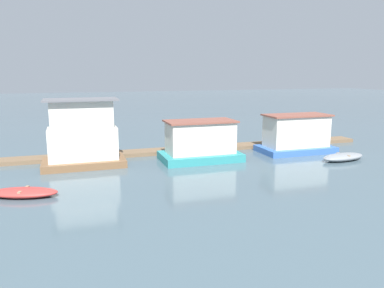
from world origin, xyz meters
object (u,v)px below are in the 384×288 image
at_px(houseboat_brown, 83,137).
at_px(dinghy_grey, 343,157).
at_px(mooring_post_near_left, 175,144).
at_px(mooring_post_far_right, 105,147).
at_px(mooring_post_centre, 287,136).
at_px(houseboat_teal, 200,142).
at_px(houseboat_blue, 296,135).
at_px(dinghy_red, 24,192).

relative_size(houseboat_brown, dinghy_grey, 1.46).
bearing_deg(mooring_post_near_left, mooring_post_far_right, 180.00).
relative_size(mooring_post_far_right, mooring_post_centre, 0.97).
relative_size(dinghy_grey, mooring_post_near_left, 2.16).
distance_m(houseboat_teal, houseboat_blue, 8.46).
height_order(houseboat_blue, dinghy_grey, houseboat_blue).
height_order(dinghy_grey, mooring_post_centre, mooring_post_centre).
xyz_separation_m(houseboat_teal, dinghy_grey, (10.05, -3.40, -1.08)).
relative_size(dinghy_red, mooring_post_near_left, 2.17).
bearing_deg(houseboat_brown, houseboat_teal, -6.39).
relative_size(houseboat_brown, mooring_post_centre, 2.69).
xyz_separation_m(houseboat_blue, mooring_post_centre, (0.29, 1.78, -0.39)).
bearing_deg(houseboat_teal, mooring_post_centre, 14.04).
distance_m(houseboat_brown, dinghy_grey, 18.93).
distance_m(houseboat_teal, dinghy_red, 12.67).
xyz_separation_m(mooring_post_far_right, mooring_post_centre, (15.45, 0.00, 0.03)).
bearing_deg(houseboat_brown, houseboat_blue, -1.80).
relative_size(houseboat_blue, mooring_post_near_left, 3.43).
distance_m(dinghy_grey, mooring_post_near_left, 12.73).
bearing_deg(houseboat_blue, houseboat_teal, -177.28).
xyz_separation_m(houseboat_blue, dinghy_red, (-20.04, -5.40, -1.19)).
bearing_deg(dinghy_grey, houseboat_teal, 161.32).
relative_size(dinghy_red, dinghy_grey, 1.00).
relative_size(mooring_post_near_left, mooring_post_centre, 0.85).
height_order(houseboat_teal, mooring_post_centre, houseboat_teal).
bearing_deg(mooring_post_centre, dinghy_red, -160.54).
height_order(houseboat_teal, mooring_post_near_left, houseboat_teal).
relative_size(houseboat_blue, mooring_post_centre, 2.91).
bearing_deg(dinghy_grey, mooring_post_centre, 103.23).
height_order(houseboat_brown, houseboat_blue, houseboat_brown).
distance_m(houseboat_blue, mooring_post_far_right, 15.27).
bearing_deg(mooring_post_centre, mooring_post_far_right, 180.00).
xyz_separation_m(houseboat_brown, dinghy_grey, (18.34, -4.33, -1.77)).
xyz_separation_m(houseboat_teal, mooring_post_far_right, (-6.71, 2.19, -0.35)).
height_order(houseboat_teal, houseboat_blue, houseboat_blue).
height_order(dinghy_grey, mooring_post_far_right, mooring_post_far_right).
height_order(houseboat_blue, mooring_post_far_right, houseboat_blue).
xyz_separation_m(dinghy_grey, mooring_post_centre, (-1.31, 5.58, 0.76)).
height_order(mooring_post_near_left, mooring_post_centre, mooring_post_centre).
xyz_separation_m(dinghy_grey, mooring_post_near_left, (-11.43, 5.58, 0.61)).
bearing_deg(mooring_post_far_right, houseboat_teal, -18.03).
relative_size(dinghy_red, mooring_post_far_right, 1.89).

